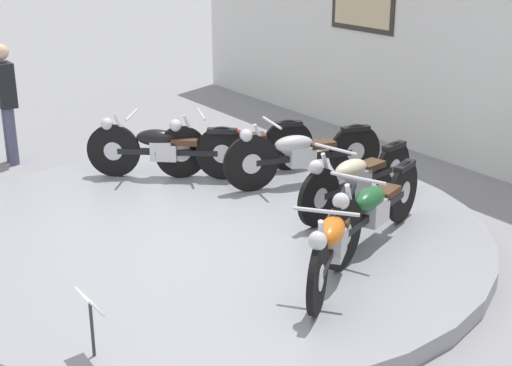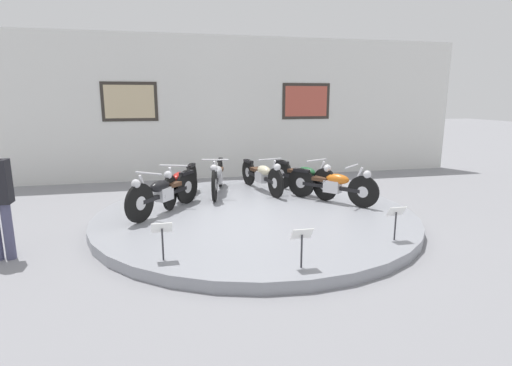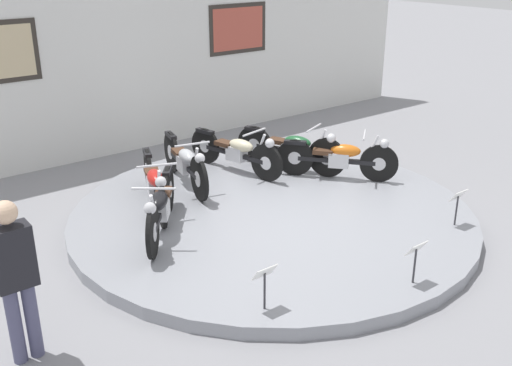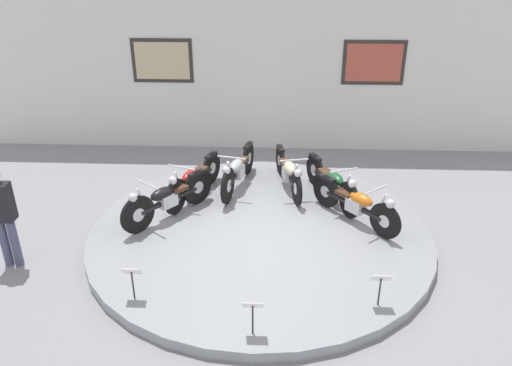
% 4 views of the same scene
% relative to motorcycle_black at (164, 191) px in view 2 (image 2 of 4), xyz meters
% --- Properties ---
extents(ground_plane, '(60.00, 60.00, 0.00)m').
position_rel_motorcycle_black_xyz_m(ground_plane, '(1.62, -0.30, -0.56)').
color(ground_plane, gray).
extents(display_platform, '(5.73, 5.73, 0.17)m').
position_rel_motorcycle_black_xyz_m(display_platform, '(1.62, -0.30, -0.48)').
color(display_platform, gray).
rests_on(display_platform, ground_plane).
extents(back_wall, '(14.00, 0.22, 3.82)m').
position_rel_motorcycle_black_xyz_m(back_wall, '(1.62, 3.90, 1.35)').
color(back_wall, silver).
rests_on(back_wall, ground_plane).
extents(motorcycle_black, '(1.28, 1.62, 0.81)m').
position_rel_motorcycle_black_xyz_m(motorcycle_black, '(0.00, 0.00, 0.00)').
color(motorcycle_black, black).
rests_on(motorcycle_black, display_platform).
extents(motorcycle_red, '(0.79, 1.89, 0.80)m').
position_rel_motorcycle_black_xyz_m(motorcycle_red, '(0.33, 0.77, -0.00)').
color(motorcycle_red, black).
rests_on(motorcycle_red, display_platform).
extents(motorcycle_silver, '(0.61, 1.99, 0.81)m').
position_rel_motorcycle_black_xyz_m(motorcycle_silver, '(1.13, 1.24, 0.01)').
color(motorcycle_silver, black).
rests_on(motorcycle_silver, display_platform).
extents(motorcycle_cream, '(0.61, 1.93, 0.78)m').
position_rel_motorcycle_black_xyz_m(motorcycle_cream, '(2.12, 1.24, -0.02)').
color(motorcycle_cream, black).
rests_on(motorcycle_cream, display_platform).
extents(motorcycle_green, '(0.83, 1.87, 0.80)m').
position_rel_motorcycle_black_xyz_m(motorcycle_green, '(2.91, 0.77, -0.00)').
color(motorcycle_green, black).
rests_on(motorcycle_green, display_platform).
extents(motorcycle_orange, '(1.30, 1.54, 0.78)m').
position_rel_motorcycle_black_xyz_m(motorcycle_orange, '(3.25, -0.00, -0.02)').
color(motorcycle_orange, black).
rests_on(motorcycle_orange, display_platform).
extents(info_placard_front_left, '(0.26, 0.11, 0.51)m').
position_rel_motorcycle_black_xyz_m(info_placard_front_left, '(-0.02, -2.20, -0.03)').
color(info_placard_front_left, '#333338').
rests_on(info_placard_front_left, display_platform).
extents(info_placard_front_centre, '(0.26, 0.11, 0.51)m').
position_rel_motorcycle_black_xyz_m(info_placard_front_centre, '(1.62, -2.82, -0.03)').
color(info_placard_front_centre, '#333338').
rests_on(info_placard_front_centre, display_platform).
extents(info_placard_front_right, '(0.26, 0.11, 0.51)m').
position_rel_motorcycle_black_xyz_m(info_placard_front_right, '(3.27, -2.20, -0.03)').
color(info_placard_front_right, '#333338').
rests_on(info_placard_front_right, display_platform).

